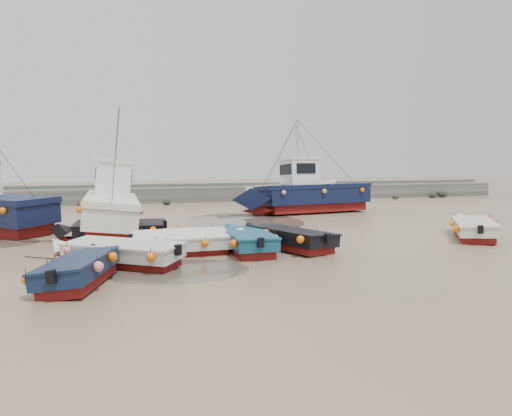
% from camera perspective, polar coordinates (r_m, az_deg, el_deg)
% --- Properties ---
extents(ground, '(120.00, 120.00, 0.00)m').
position_cam_1_polar(ground, '(20.45, -2.65, -4.80)').
color(ground, tan).
rests_on(ground, ground).
extents(seawall, '(60.00, 4.92, 1.50)m').
position_cam_1_polar(seawall, '(41.96, -9.15, 1.55)').
color(seawall, slate).
rests_on(seawall, ground).
extents(puddle_a, '(4.77, 4.77, 0.01)m').
position_cam_1_polar(puddle_a, '(16.97, -8.78, -7.10)').
color(puddle_a, '#524C41').
rests_on(puddle_a, ground).
extents(puddle_b, '(3.11, 3.11, 0.01)m').
position_cam_1_polar(puddle_b, '(24.49, 3.99, -3.01)').
color(puddle_b, '#524C41').
rests_on(puddle_b, ground).
extents(puddle_d, '(6.77, 6.77, 0.01)m').
position_cam_1_polar(puddle_d, '(29.22, -1.31, -1.53)').
color(puddle_d, '#524C41').
rests_on(puddle_d, ground).
extents(dinghy_0, '(5.77, 4.33, 1.43)m').
position_cam_1_polar(dinghy_0, '(18.16, -15.87, -4.67)').
color(dinghy_0, maroon).
rests_on(dinghy_0, ground).
extents(dinghy_1, '(2.72, 5.61, 1.43)m').
position_cam_1_polar(dinghy_1, '(15.96, -19.09, -6.18)').
color(dinghy_1, maroon).
rests_on(dinghy_1, ground).
extents(dinghy_2, '(2.12, 5.82, 1.43)m').
position_cam_1_polar(dinghy_2, '(20.07, -1.18, -3.40)').
color(dinghy_2, maroon).
rests_on(dinghy_2, ground).
extents(dinghy_3, '(4.08, 5.90, 1.43)m').
position_cam_1_polar(dinghy_3, '(25.66, 23.57, -1.87)').
color(dinghy_3, maroon).
rests_on(dinghy_3, ground).
extents(dinghy_4, '(6.29, 2.44, 1.43)m').
position_cam_1_polar(dinghy_4, '(23.48, -16.19, -2.29)').
color(dinghy_4, maroon).
rests_on(dinghy_4, ground).
extents(dinghy_5, '(6.09, 2.32, 1.43)m').
position_cam_1_polar(dinghy_5, '(19.74, -7.49, -3.63)').
color(dinghy_5, maroon).
rests_on(dinghy_5, ground).
extents(dinghy_6, '(3.41, 5.94, 1.43)m').
position_cam_1_polar(dinghy_6, '(20.74, 3.27, -3.13)').
color(dinghy_6, maroon).
rests_on(dinghy_6, ground).
extents(cabin_boat_1, '(2.93, 10.14, 6.22)m').
position_cam_1_polar(cabin_boat_1, '(25.85, -16.52, 0.22)').
color(cabin_boat_1, maroon).
rests_on(cabin_boat_1, ground).
extents(cabin_boat_2, '(10.84, 4.01, 6.22)m').
position_cam_1_polar(cabin_boat_2, '(33.57, 5.71, 1.68)').
color(cabin_boat_2, maroon).
rests_on(cabin_boat_2, ground).
extents(cabin_boat_3, '(9.30, 7.66, 6.22)m').
position_cam_1_polar(cabin_boat_3, '(37.41, 4.97, 2.14)').
color(cabin_boat_3, maroon).
rests_on(cabin_boat_3, ground).
extents(person, '(0.71, 0.63, 1.63)m').
position_cam_1_polar(person, '(24.71, -16.76, -3.17)').
color(person, '#1B2537').
rests_on(person, ground).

